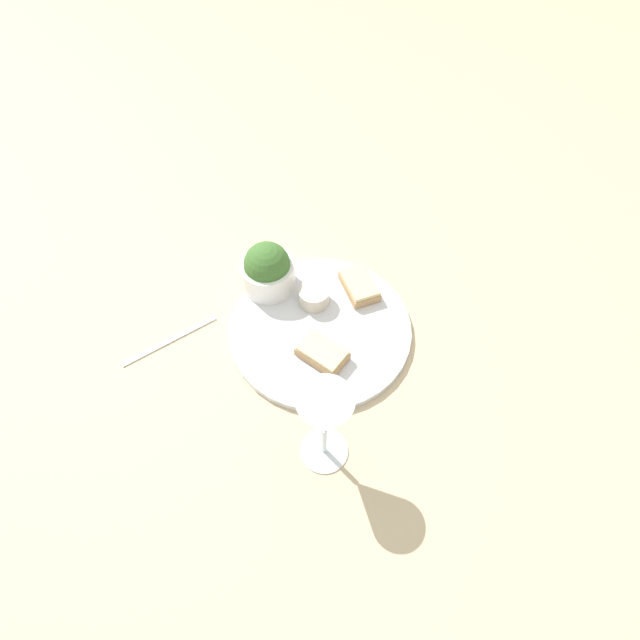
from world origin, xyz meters
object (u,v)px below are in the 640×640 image
sauce_ramekin (314,295)px  wine_glass (325,418)px  salad_bowl (268,270)px  cheese_toast_near (322,353)px  fork (170,340)px  cheese_toast_far (359,285)px

sauce_ramekin → wine_glass: 0.30m
salad_bowl → wine_glass: bearing=172.1°
sauce_ramekin → wine_glass: bearing=158.0°
cheese_toast_near → wine_glass: bearing=155.3°
cheese_toast_near → fork: size_ratio=0.54×
salad_bowl → sauce_ramekin: (-0.08, -0.06, -0.03)m
cheese_toast_far → wine_glass: (-0.26, 0.20, 0.10)m
fork → sauce_ramekin: bearing=-98.4°
wine_glass → fork: wine_glass is taller
cheese_toast_near → sauce_ramekin: bearing=-18.5°
cheese_toast_far → fork: bearing=81.9°
cheese_toast_far → cheese_toast_near: bearing=129.1°
salad_bowl → fork: 0.22m
salad_bowl → fork: salad_bowl is taller
salad_bowl → cheese_toast_near: (-0.19, -0.02, -0.03)m
salad_bowl → cheese_toast_far: 0.18m
sauce_ramekin → fork: sauce_ramekin is taller
salad_bowl → cheese_toast_far: size_ratio=1.15×
salad_bowl → fork: (-0.03, 0.21, -0.05)m
sauce_ramekin → cheese_toast_far: (-0.01, -0.09, -0.01)m
salad_bowl → cheese_toast_near: 0.20m
sauce_ramekin → wine_glass: (-0.27, 0.11, 0.09)m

